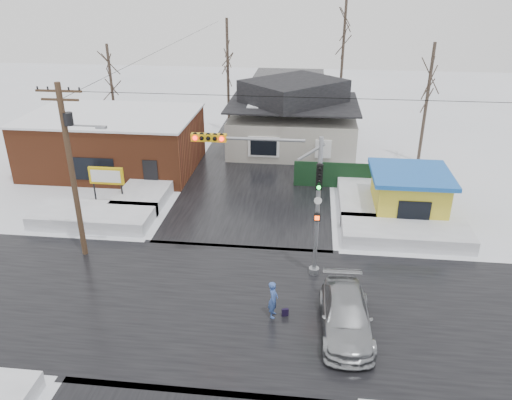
# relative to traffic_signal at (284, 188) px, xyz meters

# --- Properties ---
(ground) EXTENTS (120.00, 120.00, 0.00)m
(ground) POSITION_rel_traffic_signal_xyz_m (-2.43, -2.97, -4.54)
(ground) COLOR white
(ground) RESTS_ON ground
(road_ns) EXTENTS (10.00, 120.00, 0.02)m
(road_ns) POSITION_rel_traffic_signal_xyz_m (-2.43, -2.97, -4.53)
(road_ns) COLOR black
(road_ns) RESTS_ON ground
(road_ew) EXTENTS (120.00, 10.00, 0.02)m
(road_ew) POSITION_rel_traffic_signal_xyz_m (-2.43, -2.97, -4.53)
(road_ew) COLOR black
(road_ew) RESTS_ON ground
(snowbank_nw) EXTENTS (7.00, 3.00, 0.80)m
(snowbank_nw) POSITION_rel_traffic_signal_xyz_m (-11.43, 4.03, -4.14)
(snowbank_nw) COLOR white
(snowbank_nw) RESTS_ON ground
(snowbank_ne) EXTENTS (7.00, 3.00, 0.80)m
(snowbank_ne) POSITION_rel_traffic_signal_xyz_m (6.57, 4.03, -4.14)
(snowbank_ne) COLOR white
(snowbank_ne) RESTS_ON ground
(snowbank_nside_w) EXTENTS (3.00, 8.00, 0.80)m
(snowbank_nside_w) POSITION_rel_traffic_signal_xyz_m (-9.43, 9.03, -4.14)
(snowbank_nside_w) COLOR white
(snowbank_nside_w) RESTS_ON ground
(snowbank_nside_e) EXTENTS (3.00, 8.00, 0.80)m
(snowbank_nside_e) POSITION_rel_traffic_signal_xyz_m (4.57, 9.03, -4.14)
(snowbank_nside_e) COLOR white
(snowbank_nside_e) RESTS_ON ground
(traffic_signal) EXTENTS (6.05, 0.68, 7.00)m
(traffic_signal) POSITION_rel_traffic_signal_xyz_m (0.00, 0.00, 0.00)
(traffic_signal) COLOR gray
(traffic_signal) RESTS_ON ground
(utility_pole) EXTENTS (3.15, 0.44, 9.00)m
(utility_pole) POSITION_rel_traffic_signal_xyz_m (-10.36, 0.53, 0.57)
(utility_pole) COLOR #382619
(utility_pole) RESTS_ON ground
(brick_building) EXTENTS (12.20, 8.20, 4.12)m
(brick_building) POSITION_rel_traffic_signal_xyz_m (-13.43, 13.03, -2.46)
(brick_building) COLOR brown
(brick_building) RESTS_ON ground
(marquee_sign) EXTENTS (2.20, 0.21, 2.55)m
(marquee_sign) POSITION_rel_traffic_signal_xyz_m (-11.43, 6.53, -2.62)
(marquee_sign) COLOR black
(marquee_sign) RESTS_ON ground
(house) EXTENTS (10.40, 8.40, 5.76)m
(house) POSITION_rel_traffic_signal_xyz_m (-0.43, 19.03, -1.92)
(house) COLOR #ADA89C
(house) RESTS_ON ground
(kiosk) EXTENTS (4.60, 4.60, 2.88)m
(kiosk) POSITION_rel_traffic_signal_xyz_m (7.07, 7.03, -3.08)
(kiosk) COLOR gold
(kiosk) RESTS_ON ground
(fence) EXTENTS (8.00, 0.12, 1.80)m
(fence) POSITION_rel_traffic_signal_xyz_m (4.07, 11.03, -3.64)
(fence) COLOR black
(fence) RESTS_ON ground
(tree_far_left) EXTENTS (3.00, 3.00, 10.00)m
(tree_far_left) POSITION_rel_traffic_signal_xyz_m (-6.43, 23.03, 3.41)
(tree_far_left) COLOR #332821
(tree_far_left) RESTS_ON ground
(tree_far_mid) EXTENTS (3.00, 3.00, 12.00)m
(tree_far_mid) POSITION_rel_traffic_signal_xyz_m (3.57, 25.03, 5.00)
(tree_far_mid) COLOR #332821
(tree_far_mid) RESTS_ON ground
(tree_far_right) EXTENTS (3.00, 3.00, 9.00)m
(tree_far_right) POSITION_rel_traffic_signal_xyz_m (9.57, 17.03, 2.62)
(tree_far_right) COLOR #332821
(tree_far_right) RESTS_ON ground
(tree_far_west) EXTENTS (3.00, 3.00, 8.00)m
(tree_far_west) POSITION_rel_traffic_signal_xyz_m (-16.43, 21.03, 1.82)
(tree_far_west) COLOR #332821
(tree_far_west) RESTS_ON ground
(pedestrian) EXTENTS (0.44, 0.64, 1.71)m
(pedestrian) POSITION_rel_traffic_signal_xyz_m (-0.16, -3.55, -3.69)
(pedestrian) COLOR #38559E
(pedestrian) RESTS_ON ground
(car) EXTENTS (2.22, 5.10, 1.46)m
(car) POSITION_rel_traffic_signal_xyz_m (2.88, -4.15, -3.81)
(car) COLOR #9DA0A4
(car) RESTS_ON ground
(shopping_bag) EXTENTS (0.30, 0.21, 0.35)m
(shopping_bag) POSITION_rel_traffic_signal_xyz_m (0.36, -3.50, -4.36)
(shopping_bag) COLOR black
(shopping_bag) RESTS_ON ground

